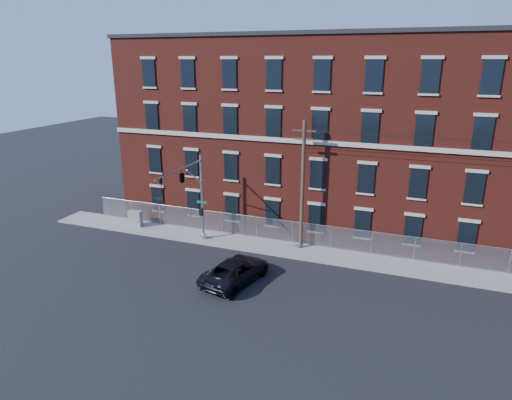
{
  "coord_description": "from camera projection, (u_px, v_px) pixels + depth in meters",
  "views": [
    {
      "loc": [
        10.16,
        -25.97,
        14.27
      ],
      "look_at": [
        -1.17,
        4.0,
        4.15
      ],
      "focal_mm": 31.24,
      "sensor_mm": 36.0,
      "label": 1
    }
  ],
  "objects": [
    {
      "name": "sidewalk",
      "position": [
        436.0,
        271.0,
        31.29
      ],
      "size": [
        65.0,
        3.0,
        0.12
      ],
      "primitive_type": "cube",
      "color": "gray",
      "rests_on": "ground"
    },
    {
      "name": "ground",
      "position": [
        251.0,
        275.0,
        30.89
      ],
      "size": [
        140.0,
        140.0,
        0.0
      ],
      "primitive_type": "plane",
      "color": "black",
      "rests_on": "ground"
    },
    {
      "name": "mill_building",
      "position": [
        447.0,
        137.0,
        36.82
      ],
      "size": [
        55.3,
        14.32,
        16.3
      ],
      "color": "maroon",
      "rests_on": "ground"
    },
    {
      "name": "traffic_signal_mast",
      "position": [
        187.0,
        184.0,
        33.24
      ],
      "size": [
        0.9,
        6.75,
        7.0
      ],
      "color": "#9EA0A5",
      "rests_on": "ground"
    },
    {
      "name": "utility_cabinet",
      "position": [
        135.0,
        219.0,
        39.4
      ],
      "size": [
        1.19,
        0.69,
        1.42
      ],
      "primitive_type": "cube",
      "rotation": [
        0.0,
        0.0,
        0.11
      ],
      "color": "gray",
      "rests_on": "sidewalk"
    },
    {
      "name": "utility_pole_near",
      "position": [
        303.0,
        184.0,
        33.61
      ],
      "size": [
        1.8,
        0.28,
        10.0
      ],
      "color": "#4F3B27",
      "rests_on": "ground"
    },
    {
      "name": "chain_link_fence",
      "position": [
        437.0,
        251.0,
        32.15
      ],
      "size": [
        59.06,
        0.06,
        1.85
      ],
      "color": "#A5A8AD",
      "rests_on": "ground"
    },
    {
      "name": "pickup_truck",
      "position": [
        236.0,
        271.0,
        29.78
      ],
      "size": [
        3.73,
        6.04,
        1.56
      ],
      "primitive_type": "imported",
      "rotation": [
        0.0,
        0.0,
        2.93
      ],
      "color": "black",
      "rests_on": "ground"
    }
  ]
}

